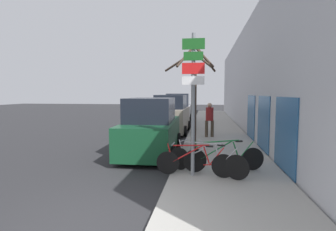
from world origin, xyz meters
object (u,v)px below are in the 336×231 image
bicycle_2 (224,158)px  pedestrian_near (210,117)px  bicycle_0 (195,162)px  parked_car_0 (151,129)px  parked_car_2 (178,110)px  signpost (193,95)px  street_tree (194,97)px  bicycle_1 (206,161)px  parked_car_1 (171,116)px

bicycle_2 → pedestrian_near: bearing=-11.4°
bicycle_0 → bicycle_2: bicycle_2 is taller
parked_car_0 → parked_car_2: parked_car_2 is taller
bicycle_0 → parked_car_0: parked_car_0 is taller
signpost → street_tree: (-0.11, 2.90, -0.10)m
parked_car_2 → parked_car_0: bearing=-91.0°
bicycle_1 → parked_car_0: parked_car_0 is taller
signpost → parked_car_0: size_ratio=0.80×
bicycle_2 → bicycle_0: bearing=110.0°
bicycle_2 → parked_car_2: bearing=-3.0°
signpost → parked_car_2: signpost is taller
signpost → bicycle_2: 2.08m
bicycle_1 → parked_car_2: 13.81m
street_tree → pedestrian_near: bearing=80.0°
bicycle_0 → bicycle_1: bearing=-56.0°
parked_car_0 → pedestrian_near: parked_car_0 is taller
bicycle_2 → parked_car_0: 3.71m
bicycle_2 → parked_car_2: size_ratio=0.53×
bicycle_1 → parked_car_1: size_ratio=0.52×
parked_car_1 → signpost: bearing=-77.5°
bicycle_2 → parked_car_1: (-2.62, 8.11, 0.51)m
bicycle_0 → parked_car_0: (-1.86, 3.09, 0.47)m
parked_car_2 → street_tree: bearing=-82.2°
bicycle_1 → bicycle_0: bearing=144.1°
pedestrian_near → street_tree: street_tree is taller
parked_car_0 → pedestrian_near: size_ratio=2.72×
bicycle_1 → bicycle_2: size_ratio=0.95×
street_tree → bicycle_2: bearing=-67.2°
signpost → parked_car_1: bearing=101.4°
bicycle_0 → parked_car_0: size_ratio=0.45×
bicycle_1 → street_tree: size_ratio=0.53×
bicycle_1 → bicycle_2: (0.52, 0.39, 0.00)m
signpost → street_tree: bearing=92.1°
signpost → bicycle_0: signpost is taller
bicycle_0 → parked_car_1: 8.88m
bicycle_2 → bicycle_1: bearing=112.5°
parked_car_2 → bicycle_0: bearing=-83.4°
bicycle_1 → parked_car_2: parked_car_2 is taller
parked_car_0 → parked_car_1: 5.59m
bicycle_1 → parked_car_1: bearing=37.9°
bicycle_1 → parked_car_0: 3.66m
parked_car_0 → parked_car_2: (-0.07, 10.70, 0.06)m
parked_car_2 → parked_car_1: bearing=-90.0°
bicycle_1 → parked_car_0: bearing=60.6°
signpost → street_tree: street_tree is taller
bicycle_0 → street_tree: size_ratio=0.52×
bicycle_1 → signpost: bearing=135.1°
parked_car_2 → pedestrian_near: (2.40, -7.22, 0.10)m
parked_car_0 → parked_car_1: bearing=87.7°
parked_car_2 → street_tree: street_tree is taller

